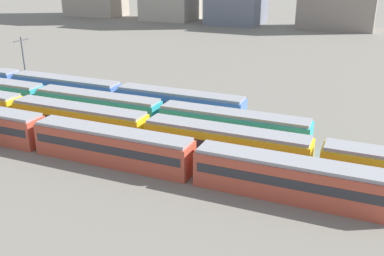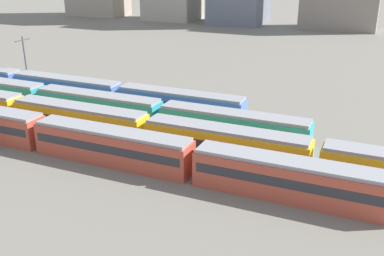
{
  "view_description": "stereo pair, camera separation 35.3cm",
  "coord_description": "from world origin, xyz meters",
  "px_view_note": "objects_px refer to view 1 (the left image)",
  "views": [
    {
      "loc": [
        52.46,
        -35.98,
        20.3
      ],
      "look_at": [
        33.77,
        7.8,
        2.04
      ],
      "focal_mm": 41.34,
      "sensor_mm": 36.0,
      "label": 1
    },
    {
      "loc": [
        52.78,
        -35.84,
        20.3
      ],
      "look_at": [
        33.77,
        7.8,
        2.04
      ],
      "focal_mm": 41.34,
      "sensor_mm": 36.0,
      "label": 2
    }
  ],
  "objects_px": {
    "train_track_0": "(41,133)",
    "train_track_2": "(98,107)",
    "catenary_pole_1": "(24,60)",
    "train_track_1": "(316,159)",
    "train_track_3": "(66,89)"
  },
  "relations": [
    {
      "from": "train_track_0",
      "to": "train_track_2",
      "type": "distance_m",
      "value": 10.41
    },
    {
      "from": "train_track_0",
      "to": "catenary_pole_1",
      "type": "height_order",
      "value": "catenary_pole_1"
    },
    {
      "from": "train_track_1",
      "to": "catenary_pole_1",
      "type": "height_order",
      "value": "catenary_pole_1"
    },
    {
      "from": "train_track_0",
      "to": "train_track_2",
      "type": "relative_size",
      "value": 1.34
    },
    {
      "from": "train_track_1",
      "to": "catenary_pole_1",
      "type": "xyz_separation_m",
      "value": [
        -48.73,
        13.26,
        2.98
      ]
    },
    {
      "from": "train_track_0",
      "to": "train_track_2",
      "type": "bearing_deg",
      "value": 87.21
    },
    {
      "from": "catenary_pole_1",
      "to": "train_track_1",
      "type": "bearing_deg",
      "value": -15.22
    },
    {
      "from": "train_track_0",
      "to": "train_track_3",
      "type": "height_order",
      "value": "same"
    },
    {
      "from": "train_track_0",
      "to": "train_track_1",
      "type": "distance_m",
      "value": 30.18
    },
    {
      "from": "catenary_pole_1",
      "to": "train_track_2",
      "type": "bearing_deg",
      "value": -22.44
    },
    {
      "from": "train_track_2",
      "to": "train_track_3",
      "type": "bearing_deg",
      "value": 150.71
    },
    {
      "from": "train_track_3",
      "to": "train_track_2",
      "type": "bearing_deg",
      "value": -29.29
    },
    {
      "from": "train_track_0",
      "to": "train_track_3",
      "type": "distance_m",
      "value": 17.89
    },
    {
      "from": "train_track_1",
      "to": "train_track_3",
      "type": "relative_size",
      "value": 2.02
    },
    {
      "from": "train_track_3",
      "to": "catenary_pole_1",
      "type": "relative_size",
      "value": 6.4
    }
  ]
}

